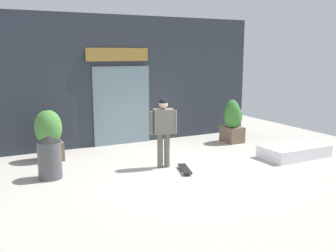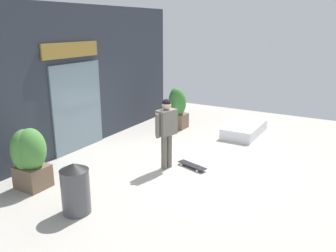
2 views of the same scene
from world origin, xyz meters
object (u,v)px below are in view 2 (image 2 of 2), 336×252
skateboard (192,165)px  trash_bin (75,188)px  planter_box_right (177,107)px  planter_box_left (29,156)px  skateboarder (167,127)px

skateboard → trash_bin: size_ratio=0.84×
planter_box_right → planter_box_left: bearing=174.8°
skateboard → planter_box_left: (-2.52, 2.32, 0.63)m
skateboarder → planter_box_right: skateboarder is taller
skateboard → trash_bin: trash_bin is taller
skateboard → planter_box_right: size_ratio=0.61×
skateboarder → planter_box_right: size_ratio=1.27×
trash_bin → planter_box_right: bearing=10.2°
planter_box_right → trash_bin: 5.50m
skateboarder → skateboard: (0.28, -0.51, -0.92)m
planter_box_right → trash_bin: bearing=-169.8°
skateboard → planter_box_right: 3.28m
skateboarder → planter_box_right: (2.92, 1.33, -0.29)m
trash_bin → skateboard: bearing=-17.5°
skateboarder → trash_bin: 2.57m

